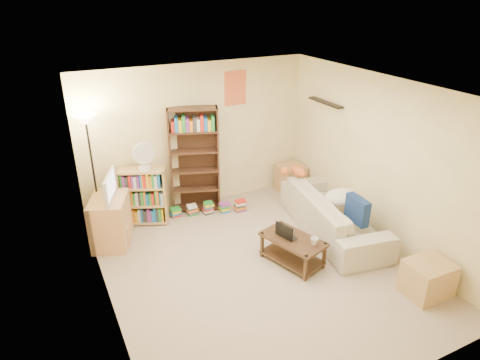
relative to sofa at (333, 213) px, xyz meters
The scene contains 19 objects.
room 2.02m from the sofa, 166.98° to the right, with size 4.50×4.54×2.52m.
sofa is the anchor object (origin of this frame).
navy_pillow 0.58m from the sofa, 87.03° to the right, with size 0.43×0.13×0.39m, color navy.
cream_blanket 0.29m from the sofa, ahead, with size 0.60×0.43×0.26m, color white.
tabby_cat 1.00m from the sofa, 99.05° to the left, with size 0.52×0.25×0.18m.
coffee_table 1.11m from the sofa, 157.35° to the right, with size 0.75×1.00×0.40m.
laptop 1.08m from the sofa, 161.91° to the right, with size 0.25×0.33×0.02m, color black.
laptop_screen 1.22m from the sofa, 161.94° to the right, with size 0.01×0.30×0.20m, color white.
mug 1.11m from the sofa, 141.25° to the right, with size 0.14×0.14×0.10m, color silver.
tv_remote 1.03m from the sofa, behind, with size 0.05×0.16×0.02m, color black.
tv_stand 3.44m from the sofa, 159.18° to the left, with size 0.51×0.71×0.76m, color tan.
television 3.49m from the sofa, 159.18° to the left, with size 0.34×0.66×0.39m, color black.
tall_bookshelf 2.46m from the sofa, 134.36° to the left, with size 0.87×0.53×1.83m.
short_bookshelf 3.06m from the sofa, 148.05° to the left, with size 0.81×0.57×0.96m.
desk_fan 3.11m from the sofa, 148.26° to the left, with size 0.34×0.19×0.45m.
floor_lamp 3.86m from the sofa, 155.07° to the left, with size 0.33×0.33×1.96m.
side_table 1.57m from the sofa, 82.39° to the left, with size 0.46×0.46×0.53m, color tan.
end_cabinet 1.78m from the sofa, 85.56° to the right, with size 0.55×0.46×0.46m, color tan.
book_stacks 2.09m from the sofa, 136.89° to the left, with size 1.26×0.45×0.22m.
Camera 1 is at (-2.44, -4.30, 3.62)m, focal length 32.00 mm.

